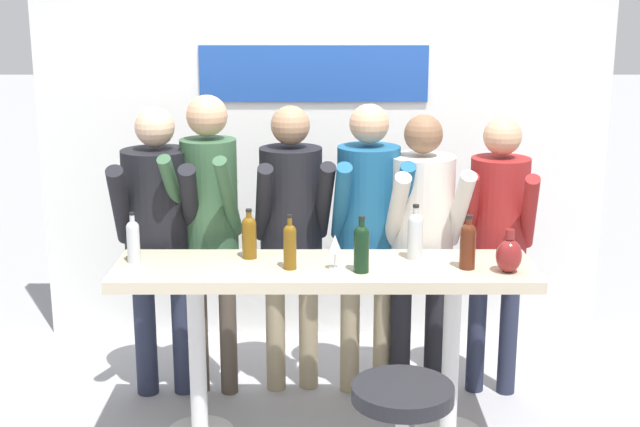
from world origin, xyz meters
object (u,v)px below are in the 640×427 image
tasting_table (320,295)px  wine_bottle_2 (129,240)px  wine_bottle_1 (245,235)px  wine_glass_0 (331,245)px  person_left (205,211)px  decorative_vase (504,255)px  person_center_left (287,218)px  wine_bottle_0 (411,234)px  person_center (364,218)px  wine_bottle_5 (286,244)px  person_far_left (155,223)px  wine_bottle_3 (357,246)px  wine_bottle_4 (464,243)px  person_center_right (417,227)px  person_right (494,226)px

tasting_table → wine_bottle_2: (-0.98, 0.05, 0.28)m
wine_bottle_1 → wine_glass_0: wine_bottle_1 is taller
person_left → decorative_vase: bearing=-14.1°
person_center_left → wine_bottle_0: (0.66, -0.47, 0.04)m
wine_bottle_2 → person_center: bearing=22.1°
person_center → wine_bottle_5: 0.75m
wine_bottle_0 → wine_glass_0: bearing=-158.2°
person_far_left → person_center_left: (0.74, 0.06, 0.01)m
wine_bottle_3 → wine_bottle_4: wine_bottle_3 is taller
wine_bottle_2 → wine_bottle_0: bearing=2.2°
tasting_table → wine_bottle_2: wine_bottle_2 is taller
wine_glass_0 → person_center: bearing=72.0°
person_center_right → wine_bottle_2: (-1.53, -0.45, 0.06)m
person_far_left → wine_bottle_4: (1.65, -0.57, 0.04)m
person_center_left → tasting_table: bearing=-80.5°
wine_bottle_1 → wine_bottle_4: bearing=-9.1°
wine_glass_0 → person_right: bearing=32.3°
person_center → wine_bottle_1: (-0.64, -0.43, 0.02)m
person_left → wine_bottle_5: 0.75m
wine_bottle_3 → wine_bottle_4: (0.54, 0.06, -0.00)m
decorative_vase → wine_bottle_3: bearing=179.9°
wine_bottle_1 → person_center_left: bearing=65.7°
tasting_table → person_center_right: person_center_right is taller
wine_bottle_2 → tasting_table: bearing=-3.0°
wine_bottle_2 → decorative_vase: wine_bottle_2 is taller
wine_bottle_3 → wine_bottle_4: bearing=6.2°
tasting_table → decorative_vase: (0.91, -0.11, 0.25)m
person_far_left → wine_glass_0: (0.98, -0.57, 0.04)m
person_far_left → person_right: person_far_left is taller
tasting_table → person_center_left: bearing=107.8°
person_far_left → decorative_vase: person_far_left is taller
person_right → wine_bottle_4: (-0.27, -0.58, 0.07)m
person_center_right → person_right: 0.44m
person_center → tasting_table: bearing=-118.9°
person_center_left → wine_bottle_0: person_center_left is taller
decorative_vase → person_left: bearing=157.7°
person_center_left → person_center_right: person_center_left is taller
person_center_right → wine_bottle_1: 1.01m
person_center → person_right: bearing=-6.2°
person_center → wine_bottle_4: 0.77m
person_right → wine_bottle_5: person_right is taller
person_left → person_far_left: bearing=-169.6°
person_right → wine_bottle_1: 1.44m
person_far_left → person_left: bearing=-2.6°
person_center_left → wine_bottle_3: bearing=-70.2°
wine_bottle_2 → decorative_vase: bearing=-5.0°
person_center_left → person_center: size_ratio=0.99×
person_center → decorative_vase: person_center is taller
wine_bottle_5 → wine_bottle_3: bearing=-8.3°
tasting_table → wine_bottle_2: size_ratio=8.09×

